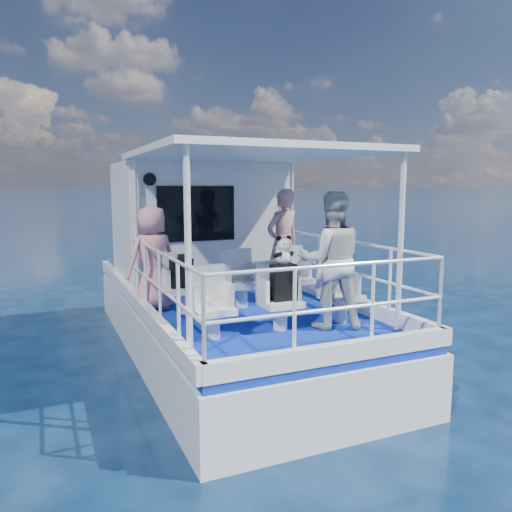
{
  "coord_description": "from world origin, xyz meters",
  "views": [
    {
      "loc": [
        -2.73,
        -6.57,
        2.69
      ],
      "look_at": [
        -0.03,
        -0.4,
        1.75
      ],
      "focal_mm": 35.0,
      "sensor_mm": 36.0,
      "label": 1
    }
  ],
  "objects_px": {
    "passenger_stbd_aft": "(331,260)",
    "panda": "(284,250)",
    "backpack_center": "(283,282)",
    "passenger_port_fwd": "(152,259)"
  },
  "relations": [
    {
      "from": "passenger_port_fwd",
      "to": "panda",
      "type": "bearing_deg",
      "value": 111.78
    },
    {
      "from": "backpack_center",
      "to": "passenger_port_fwd",
      "type": "bearing_deg",
      "value": 127.53
    },
    {
      "from": "backpack_center",
      "to": "panda",
      "type": "relative_size",
      "value": 1.3
    },
    {
      "from": "passenger_stbd_aft",
      "to": "panda",
      "type": "xyz_separation_m",
      "value": [
        -0.6,
        0.15,
        0.14
      ]
    },
    {
      "from": "passenger_port_fwd",
      "to": "backpack_center",
      "type": "height_order",
      "value": "passenger_port_fwd"
    },
    {
      "from": "passenger_stbd_aft",
      "to": "panda",
      "type": "bearing_deg",
      "value": 5.14
    },
    {
      "from": "passenger_port_fwd",
      "to": "backpack_center",
      "type": "relative_size",
      "value": 3.34
    },
    {
      "from": "panda",
      "to": "backpack_center",
      "type": "bearing_deg",
      "value": -115.63
    },
    {
      "from": "passenger_stbd_aft",
      "to": "backpack_center",
      "type": "bearing_deg",
      "value": 7.86
    },
    {
      "from": "panda",
      "to": "passenger_stbd_aft",
      "type": "bearing_deg",
      "value": -13.99
    }
  ]
}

